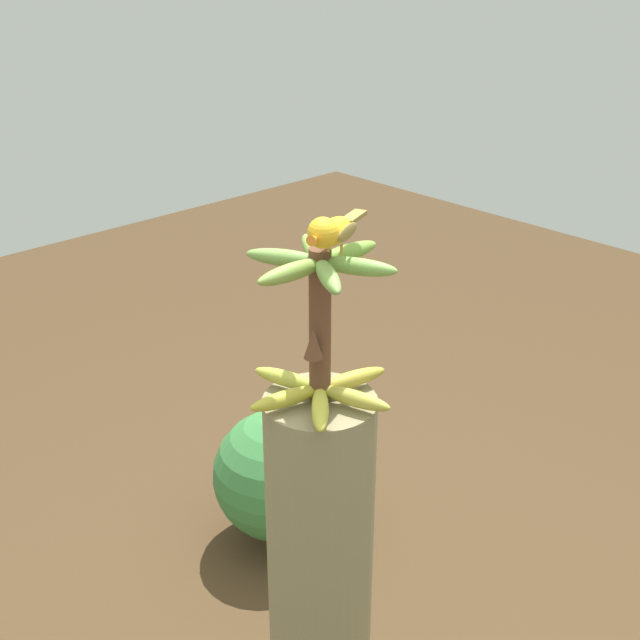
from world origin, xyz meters
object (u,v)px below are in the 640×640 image
banana_bunch (320,328)px  perched_bird (331,231)px  banana_tree (320,604)px  tropical_shrub (279,474)px

banana_bunch → perched_bird: 0.21m
banana_tree → tropical_shrub: bearing=145.7°
banana_bunch → perched_bird: size_ratio=1.55×
banana_bunch → tropical_shrub: size_ratio=0.64×
banana_tree → banana_bunch: 0.69m
banana_bunch → tropical_shrub: 1.27m
banana_bunch → tropical_shrub: (-0.70, 0.48, -0.95)m
banana_tree → perched_bird: (0.04, -0.01, 0.89)m
perched_bird → tropical_shrub: (-0.74, 0.49, -1.15)m
banana_bunch → tropical_shrub: banana_bunch is taller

